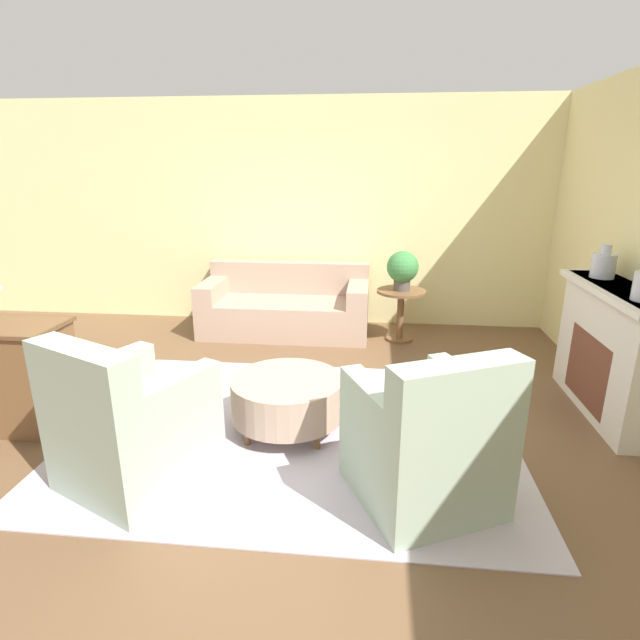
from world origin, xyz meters
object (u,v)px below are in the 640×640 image
couch (286,308)px  ottoman_table (287,397)px  armchair_left (129,428)px  potted_plant_on_side_table (403,268)px  armchair_right (428,445)px  side_table (401,306)px  vase_mantel_near (604,265)px

couch → ottoman_table: 2.44m
couch → armchair_left: bearing=-98.4°
potted_plant_on_side_table → ottoman_table: bearing=-113.5°
ottoman_table → armchair_left: bearing=-139.2°
couch → armchair_right: 3.49m
potted_plant_on_side_table → side_table: bearing=-90.0°
side_table → vase_mantel_near: size_ratio=2.13×
vase_mantel_near → potted_plant_on_side_table: bearing=142.1°
couch → potted_plant_on_side_table: 1.52m
couch → side_table: bearing=-7.2°
armchair_right → vase_mantel_near: bearing=47.5°
couch → side_table: (1.40, -0.18, 0.12)m
armchair_left → potted_plant_on_side_table: potted_plant_on_side_table is taller
armchair_left → side_table: bearing=58.1°
vase_mantel_near → armchair_right: bearing=-132.5°
armchair_left → potted_plant_on_side_table: bearing=58.1°
vase_mantel_near → armchair_left: bearing=-153.5°
armchair_left → ottoman_table: (0.90, 0.77, -0.11)m
armchair_left → ottoman_table: armchair_left is taller
vase_mantel_near → couch: bearing=154.5°
armchair_right → ottoman_table: bearing=142.0°
couch → potted_plant_on_side_table: (1.40, -0.18, 0.57)m
armchair_right → side_table: 3.00m
couch → ottoman_table: size_ratio=2.33×
ottoman_table → vase_mantel_near: bearing=20.5°
couch → ottoman_table: (0.43, -2.41, -0.02)m
armchair_right → armchair_left: bearing=180.0°
armchair_left → vase_mantel_near: size_ratio=3.75×
side_table → potted_plant_on_side_table: 0.45m
couch → armchair_right: armchair_right is taller
side_table → potted_plant_on_side_table: size_ratio=1.34×
armchair_left → armchair_right: bearing=0.0°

